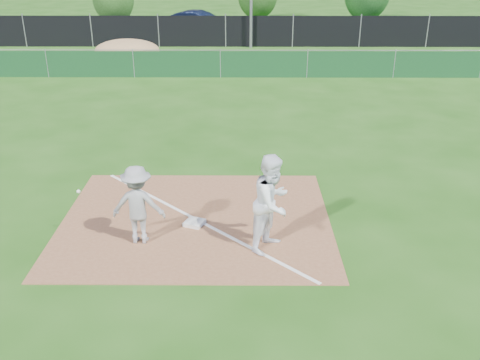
% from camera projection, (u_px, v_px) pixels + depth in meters
% --- Properties ---
extents(ground, '(90.00, 90.00, 0.00)m').
position_uv_depth(ground, '(215.00, 108.00, 20.26)').
color(ground, '#1C4B10').
rests_on(ground, ground).
extents(infield_dirt, '(6.00, 5.00, 0.02)m').
position_uv_depth(infield_dirt, '(196.00, 220.00, 12.03)').
color(infield_dirt, brown).
rests_on(infield_dirt, ground).
extents(foul_line, '(5.01, 5.01, 0.01)m').
position_uv_depth(foul_line, '(196.00, 219.00, 12.03)').
color(foul_line, white).
rests_on(foul_line, infield_dirt).
extents(green_fence, '(44.00, 0.05, 1.20)m').
position_uv_depth(green_fence, '(220.00, 64.00, 24.58)').
color(green_fence, '#0F371A').
rests_on(green_fence, ground).
extents(dirt_mound, '(3.38, 2.60, 1.17)m').
position_uv_depth(dirt_mound, '(127.00, 51.00, 27.81)').
color(dirt_mound, '#9A754A').
rests_on(dirt_mound, ground).
extents(black_fence, '(46.00, 0.04, 1.80)m').
position_uv_depth(black_fence, '(226.00, 31.00, 31.77)').
color(black_fence, black).
rests_on(black_fence, ground).
extents(parking_lot, '(46.00, 9.00, 0.01)m').
position_uv_depth(parking_lot, '(228.00, 34.00, 36.70)').
color(parking_lot, black).
rests_on(parking_lot, ground).
extents(first_base, '(0.51, 0.51, 0.08)m').
position_uv_depth(first_base, '(194.00, 223.00, 11.81)').
color(first_base, white).
rests_on(first_base, infield_dirt).
extents(play_at_first, '(1.80, 0.67, 1.68)m').
position_uv_depth(play_at_first, '(138.00, 205.00, 10.84)').
color(play_at_first, '#A1A1A3').
rests_on(play_at_first, infield_dirt).
extents(runner, '(1.18, 1.25, 2.03)m').
position_uv_depth(runner, '(272.00, 203.00, 10.57)').
color(runner, white).
rests_on(runner, ground).
extents(car_left, '(4.29, 2.06, 1.41)m').
position_uv_depth(car_left, '(149.00, 26.00, 35.14)').
color(car_left, '#B3B6BB').
rests_on(car_left, parking_lot).
extents(car_mid, '(5.23, 3.14, 1.63)m').
position_uv_depth(car_mid, '(199.00, 24.00, 35.22)').
color(car_mid, black).
rests_on(car_mid, parking_lot).
extents(car_right, '(4.06, 1.68, 1.18)m').
position_uv_depth(car_right, '(306.00, 26.00, 35.85)').
color(car_right, black).
rests_on(car_right, parking_lot).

